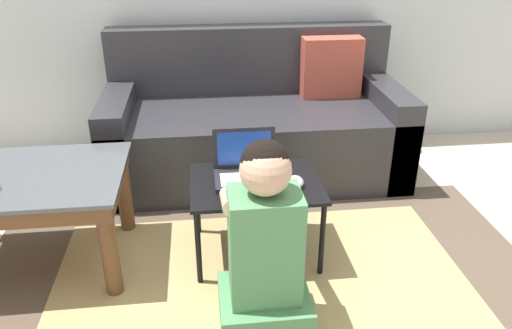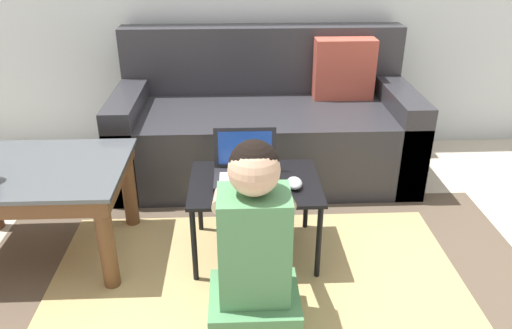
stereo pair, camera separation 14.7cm
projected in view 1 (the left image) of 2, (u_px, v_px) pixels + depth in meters
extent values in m
plane|color=beige|center=(263.00, 274.00, 2.22)|extent=(16.00, 16.00, 0.00)
cube|color=brown|center=(262.00, 283.00, 2.16)|extent=(2.48, 1.50, 0.01)
cube|color=tan|center=(262.00, 283.00, 2.15)|extent=(1.78, 1.08, 0.00)
cube|color=#2D2D33|center=(255.00, 141.00, 3.02)|extent=(1.73, 0.81, 0.43)
cube|color=#2D2D33|center=(249.00, 59.00, 3.12)|extent=(1.73, 0.18, 0.41)
cube|color=#2D2D33|center=(121.00, 138.00, 2.91)|extent=(0.16, 0.81, 0.54)
cube|color=#2D2D33|center=(381.00, 126.00, 3.08)|extent=(0.16, 0.81, 0.54)
cube|color=#B24C3D|center=(331.00, 67.00, 3.04)|extent=(0.36, 0.14, 0.36)
cube|color=#4C5156|center=(27.00, 176.00, 2.09)|extent=(0.80, 0.60, 0.02)
cube|color=brown|center=(29.00, 186.00, 2.11)|extent=(0.77, 0.58, 0.07)
cylinder|color=brown|center=(109.00, 250.00, 2.01)|extent=(0.07, 0.07, 0.44)
cylinder|color=brown|center=(124.00, 191.00, 2.45)|extent=(0.07, 0.07, 0.44)
cube|color=black|center=(256.00, 183.00, 2.20)|extent=(0.58, 0.44, 0.02)
cylinder|color=black|center=(198.00, 249.00, 2.08)|extent=(0.02, 0.02, 0.36)
cylinder|color=black|center=(322.00, 240.00, 2.14)|extent=(0.02, 0.02, 0.36)
cylinder|color=black|center=(197.00, 202.00, 2.43)|extent=(0.02, 0.02, 0.36)
cylinder|color=black|center=(304.00, 195.00, 2.49)|extent=(0.02, 0.02, 0.36)
cube|color=#232328|center=(246.00, 179.00, 2.20)|extent=(0.28, 0.20, 0.02)
cube|color=silver|center=(247.00, 179.00, 2.18)|extent=(0.23, 0.12, 0.00)
cube|color=#232328|center=(244.00, 148.00, 2.24)|extent=(0.28, 0.01, 0.19)
cube|color=#1E47B7|center=(244.00, 148.00, 2.24)|extent=(0.24, 0.00, 0.16)
ellipsoid|color=#B2B7C1|center=(296.00, 182.00, 2.16)|extent=(0.07, 0.10, 0.04)
cube|color=#518E5B|center=(264.00, 308.00, 1.91)|extent=(0.34, 0.30, 0.15)
cube|color=#518E5B|center=(265.00, 246.00, 1.79)|extent=(0.26, 0.20, 0.43)
sphere|color=tan|center=(266.00, 170.00, 1.65)|extent=(0.18, 0.18, 0.18)
sphere|color=black|center=(265.00, 164.00, 1.65)|extent=(0.17, 0.17, 0.17)
cylinder|color=tan|center=(228.00, 201.00, 1.84)|extent=(0.06, 0.28, 0.14)
cylinder|color=tan|center=(292.00, 197.00, 1.86)|extent=(0.06, 0.28, 0.14)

